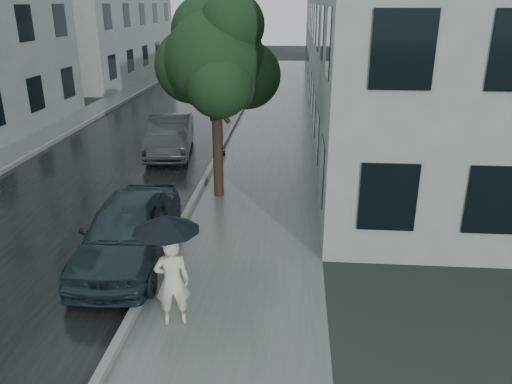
# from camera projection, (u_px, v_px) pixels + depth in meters

# --- Properties ---
(ground) EXTENTS (120.00, 120.00, 0.00)m
(ground) POSITION_uv_depth(u_px,v_px,m) (225.00, 294.00, 9.94)
(ground) COLOR black
(ground) RESTS_ON ground
(sidewalk) EXTENTS (3.50, 60.00, 0.01)m
(sidewalk) POSITION_uv_depth(u_px,v_px,m) (270.00, 139.00, 21.09)
(sidewalk) COLOR slate
(sidewalk) RESTS_ON ground
(kerb_near) EXTENTS (0.15, 60.00, 0.15)m
(kerb_near) POSITION_uv_depth(u_px,v_px,m) (227.00, 137.00, 21.20)
(kerb_near) COLOR slate
(kerb_near) RESTS_ON ground
(asphalt_road) EXTENTS (6.85, 60.00, 0.00)m
(asphalt_road) POSITION_uv_depth(u_px,v_px,m) (147.00, 137.00, 21.49)
(asphalt_road) COLOR black
(asphalt_road) RESTS_ON ground
(kerb_far) EXTENTS (0.15, 60.00, 0.15)m
(kerb_far) POSITION_uv_depth(u_px,v_px,m) (68.00, 133.00, 21.73)
(kerb_far) COLOR slate
(kerb_far) RESTS_ON ground
(sidewalk_far) EXTENTS (1.70, 60.00, 0.01)m
(sidewalk_far) POSITION_uv_depth(u_px,v_px,m) (48.00, 135.00, 21.83)
(sidewalk_far) COLOR #4C5451
(sidewalk_far) RESTS_ON ground
(building_near) EXTENTS (7.02, 36.00, 9.00)m
(building_near) POSITION_uv_depth(u_px,v_px,m) (378.00, 21.00, 26.07)
(building_near) COLOR gray
(building_near) RESTS_ON ground
(building_far_b) EXTENTS (7.02, 18.00, 8.00)m
(building_far_b) POSITION_uv_depth(u_px,v_px,m) (98.00, 22.00, 37.48)
(building_far_b) COLOR gray
(building_far_b) RESTS_ON ground
(pedestrian) EXTENTS (0.69, 0.53, 1.68)m
(pedestrian) POSITION_uv_depth(u_px,v_px,m) (172.00, 282.00, 8.76)
(pedestrian) COLOR beige
(pedestrian) RESTS_ON sidewalk
(umbrella) EXTENTS (1.36, 1.36, 1.25)m
(umbrella) POSITION_uv_depth(u_px,v_px,m) (166.00, 223.00, 8.31)
(umbrella) COLOR black
(umbrella) RESTS_ON ground
(street_tree) EXTENTS (3.58, 3.25, 5.73)m
(street_tree) POSITION_uv_depth(u_px,v_px,m) (216.00, 59.00, 13.68)
(street_tree) COLOR #332619
(street_tree) RESTS_ON ground
(lamp_post) EXTENTS (0.85, 0.35, 5.59)m
(lamp_post) POSITION_uv_depth(u_px,v_px,m) (216.00, 70.00, 17.77)
(lamp_post) COLOR black
(lamp_post) RESTS_ON ground
(car_near) EXTENTS (1.92, 4.44, 1.49)m
(car_near) POSITION_uv_depth(u_px,v_px,m) (129.00, 231.00, 10.95)
(car_near) COLOR #1C2A2F
(car_near) RESTS_ON ground
(car_far) EXTENTS (2.10, 4.51, 1.43)m
(car_far) POSITION_uv_depth(u_px,v_px,m) (170.00, 135.00, 18.91)
(car_far) COLOR #26292C
(car_far) RESTS_ON ground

